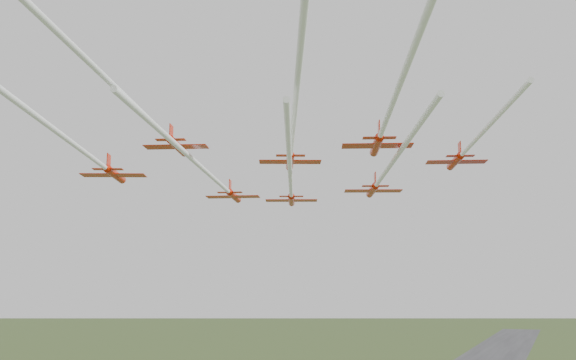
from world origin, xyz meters
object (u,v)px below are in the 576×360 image
at_px(jet_row3_left, 95,160).
at_px(jet_row2_right, 383,175).
at_px(jet_row4_left, 147,117).
at_px(jet_row2_left, 214,179).
at_px(jet_row3_mid, 293,130).
at_px(jet_row3_right, 467,149).
at_px(jet_row4_right, 388,115).
at_px(jet_lead, 291,183).

bearing_deg(jet_row3_left, jet_row2_right, 14.08).
distance_m(jet_row3_left, jet_row4_left, 21.06).
bearing_deg(jet_row2_left, jet_row3_left, -138.49).
height_order(jet_row3_mid, jet_row3_right, jet_row3_right).
xyz_separation_m(jet_row3_left, jet_row4_left, (16.84, -12.62, 0.73)).
xyz_separation_m(jet_row3_left, jet_row3_mid, (27.68, 1.21, 1.56)).
relative_size(jet_row3_right, jet_row4_right, 0.79).
xyz_separation_m(jet_row2_right, jet_row3_left, (-32.48, -25.09, 0.01)).
bearing_deg(jet_row2_right, jet_row4_left, -134.09).
distance_m(jet_row2_right, jet_row4_right, 30.16).
distance_m(jet_row2_right, jet_row4_left, 40.83).
bearing_deg(jet_row4_left, jet_row3_mid, 33.27).
height_order(jet_lead, jet_row4_right, jet_row4_right).
relative_size(jet_row2_left, jet_row2_right, 1.12).
relative_size(jet_row3_left, jet_row4_right, 0.87).
bearing_deg(jet_row3_left, jet_row4_right, -29.29).
distance_m(jet_row3_mid, jet_row3_right, 28.24).
distance_m(jet_row3_left, jet_row3_right, 50.76).
bearing_deg(jet_row2_right, jet_row4_right, -96.41).
relative_size(jet_lead, jet_row2_left, 1.03).
height_order(jet_row3_mid, jet_row4_right, jet_row3_mid).
bearing_deg(jet_row2_left, jet_lead, 39.34).
bearing_deg(jet_row4_left, jet_lead, 71.44).
relative_size(jet_lead, jet_row4_left, 1.28).
height_order(jet_row3_right, jet_row4_right, jet_row3_right).
bearing_deg(jet_row3_right, jet_row4_right, -117.91).
relative_size(jet_row3_mid, jet_row3_right, 1.47).
bearing_deg(jet_lead, jet_row2_right, -29.00).
xyz_separation_m(jet_row2_left, jet_row4_right, (31.07, -19.56, 1.27)).
distance_m(jet_row2_right, jet_row3_right, 12.74).
bearing_deg(jet_row4_right, jet_row4_left, -179.62).
bearing_deg(jet_row3_mid, jet_lead, 89.42).
relative_size(jet_row2_right, jet_row3_right, 1.33).
xyz_separation_m(jet_lead, jet_row2_right, (15.69, -1.98, -0.09)).
height_order(jet_lead, jet_row3_mid, jet_row3_mid).
distance_m(jet_row2_left, jet_row4_left, 29.20).
relative_size(jet_lead, jet_row3_right, 1.54).
bearing_deg(jet_row4_right, jet_row2_right, 85.43).
height_order(jet_lead, jet_row3_left, jet_lead).
bearing_deg(jet_row4_left, jet_row4_right, 1.47).
xyz_separation_m(jet_lead, jet_row4_right, (23.58, -31.08, 0.60)).
relative_size(jet_row3_mid, jet_row4_right, 1.17).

